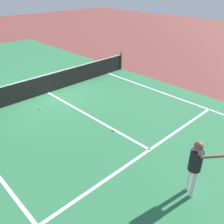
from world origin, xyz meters
The scene contains 10 objects.
ground_plane centered at (0.00, 0.00, 0.00)m, with size 60.00×60.00×0.00m, color brown.
court_surface_inbounds centered at (0.00, 0.00, 0.00)m, with size 10.62×24.40×0.00m, color #2D7247.
line_sideline_left centered at (-4.11, -5.95, 0.00)m, with size 0.10×11.89×0.01m, color white.
line_sideline_right centered at (4.11, -5.95, 0.00)m, with size 0.10×11.89×0.01m, color white.
line_service_near centered at (0.00, -6.40, 0.00)m, with size 8.22×0.10×0.01m, color white.
line_center_service centered at (0.00, -3.20, 0.00)m, with size 0.10×6.40×0.01m, color white.
net centered at (0.00, 0.00, 0.49)m, with size 10.50×0.09×1.07m.
player_near centered at (-0.69, -8.30, 1.02)m, with size 0.88×0.96×1.65m.
tennis_ball_near_net centered at (-1.17, -1.32, 0.03)m, with size 0.07×0.07×0.07m, color #CCE033.
tennis_ball_mid_court centered at (-0.07, -4.76, 0.03)m, with size 0.07×0.07×0.07m, color #CCE033.
Camera 1 is at (-5.36, -10.17, 4.96)m, focal length 38.82 mm.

